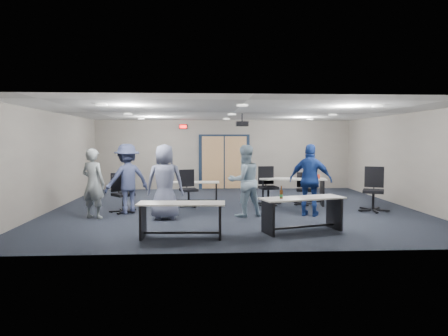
{
  "coord_description": "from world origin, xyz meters",
  "views": [
    {
      "loc": [
        -0.88,
        -11.19,
        1.93
      ],
      "look_at": [
        -0.28,
        -0.3,
        1.16
      ],
      "focal_mm": 32.0,
      "sensor_mm": 36.0,
      "label": 1
    }
  ],
  "objects": [
    {
      "name": "back_wall",
      "position": [
        0.0,
        4.5,
        1.35
      ],
      "size": [
        10.0,
        0.04,
        2.7
      ],
      "primitive_type": "cube",
      "color": "gray",
      "rests_on": "floor"
    },
    {
      "name": "floor",
      "position": [
        0.0,
        0.0,
        0.0
      ],
      "size": [
        10.0,
        10.0,
        0.0
      ],
      "primitive_type": "plane",
      "color": "black",
      "rests_on": "ground"
    },
    {
      "name": "person_lightblue",
      "position": [
        0.19,
        -1.23,
        0.9
      ],
      "size": [
        1.06,
        0.95,
        1.8
      ],
      "primitive_type": "imported",
      "rotation": [
        0.0,
        0.0,
        3.5
      ],
      "color": "#94B0C4",
      "rests_on": "floor"
    },
    {
      "name": "double_door",
      "position": [
        0.0,
        4.46,
        1.05
      ],
      "size": [
        2.0,
        0.07,
        2.2
      ],
      "color": "black",
      "rests_on": "back_wall"
    },
    {
      "name": "left_wall",
      "position": [
        -5.0,
        0.0,
        1.35
      ],
      "size": [
        0.04,
        9.0,
        2.7
      ],
      "primitive_type": "cube",
      "color": "gray",
      "rests_on": "floor"
    },
    {
      "name": "table_back_left",
      "position": [
        -1.17,
        0.92,
        0.45
      ],
      "size": [
        1.64,
        0.58,
        0.66
      ],
      "rotation": [
        0.0,
        0.0,
        -0.02
      ],
      "color": "beige",
      "rests_on": "floor"
    },
    {
      "name": "exit_sign",
      "position": [
        -1.6,
        4.44,
        2.45
      ],
      "size": [
        0.32,
        0.07,
        0.18
      ],
      "color": "black",
      "rests_on": "back_wall"
    },
    {
      "name": "ceiling_can_lights",
      "position": [
        0.0,
        0.25,
        2.67
      ],
      "size": [
        6.24,
        5.74,
        0.02
      ],
      "primitive_type": null,
      "color": "white",
      "rests_on": "ceiling"
    },
    {
      "name": "table_front_right",
      "position": [
        1.22,
        -2.99,
        0.5
      ],
      "size": [
        1.88,
        1.06,
        0.99
      ],
      "rotation": [
        0.0,
        0.0,
        0.28
      ],
      "color": "beige",
      "rests_on": "floor"
    },
    {
      "name": "chair_back_c",
      "position": [
        1.09,
        0.46,
        0.57
      ],
      "size": [
        0.82,
        0.82,
        1.14
      ],
      "primitive_type": null,
      "rotation": [
        0.0,
        0.0,
        0.16
      ],
      "color": "black",
      "rests_on": "floor"
    },
    {
      "name": "table_back_right",
      "position": [
        1.81,
        0.47,
        0.55
      ],
      "size": [
        2.03,
        0.94,
        0.92
      ],
      "rotation": [
        0.0,
        0.0,
        -0.15
      ],
      "color": "beige",
      "rests_on": "floor"
    },
    {
      "name": "chair_loose_right",
      "position": [
        3.74,
        -0.75,
        0.6
      ],
      "size": [
        1.01,
        1.01,
        1.2
      ],
      "primitive_type": null,
      "rotation": [
        0.0,
        0.0,
        -0.46
      ],
      "color": "black",
      "rests_on": "floor"
    },
    {
      "name": "right_wall",
      "position": [
        5.0,
        0.0,
        1.35
      ],
      "size": [
        0.04,
        9.0,
        2.7
      ],
      "primitive_type": "cube",
      "color": "gray",
      "rests_on": "floor"
    },
    {
      "name": "person_plaid",
      "position": [
        -1.78,
        -1.49,
        0.92
      ],
      "size": [
        0.9,
        0.59,
        1.83
      ],
      "primitive_type": "imported",
      "rotation": [
        0.0,
        0.0,
        3.14
      ],
      "color": "slate",
      "rests_on": "floor"
    },
    {
      "name": "table_front_left",
      "position": [
        -1.29,
        -3.37,
        0.48
      ],
      "size": [
        1.75,
        0.66,
        0.7
      ],
      "rotation": [
        0.0,
        0.0,
        -0.05
      ],
      "color": "beige",
      "rests_on": "floor"
    },
    {
      "name": "chair_loose_left",
      "position": [
        -2.97,
        -0.56,
        0.53
      ],
      "size": [
        0.94,
        0.94,
        1.06
      ],
      "primitive_type": null,
      "rotation": [
        0.0,
        0.0,
        0.72
      ],
      "color": "black",
      "rests_on": "floor"
    },
    {
      "name": "chair_back_d",
      "position": [
        2.15,
        0.45,
        0.48
      ],
      "size": [
        0.7,
        0.7,
        0.96
      ],
      "primitive_type": null,
      "rotation": [
        0.0,
        0.0,
        -0.19
      ],
      "color": "black",
      "rests_on": "floor"
    },
    {
      "name": "person_back",
      "position": [
        -2.84,
        -0.66,
        0.92
      ],
      "size": [
        1.36,
        1.22,
        1.83
      ],
      "primitive_type": "imported",
      "rotation": [
        0.0,
        0.0,
        3.72
      ],
      "color": "#374064",
      "rests_on": "floor"
    },
    {
      "name": "front_wall",
      "position": [
        0.0,
        -4.5,
        1.35
      ],
      "size": [
        10.0,
        0.04,
        2.7
      ],
      "primitive_type": "cube",
      "color": "gray",
      "rests_on": "floor"
    },
    {
      "name": "person_gray",
      "position": [
        -3.55,
        -1.28,
        0.86
      ],
      "size": [
        0.74,
        0.63,
        1.73
      ],
      "primitive_type": "imported",
      "rotation": [
        0.0,
        0.0,
        2.74
      ],
      "color": "gray",
      "rests_on": "floor"
    },
    {
      "name": "ceiling",
      "position": [
        0.0,
        0.0,
        2.7
      ],
      "size": [
        10.0,
        9.0,
        0.04
      ],
      "primitive_type": "cube",
      "color": "white",
      "rests_on": "back_wall"
    },
    {
      "name": "chair_back_b",
      "position": [
        -1.27,
        0.35,
        0.53
      ],
      "size": [
        0.83,
        0.83,
        1.06
      ],
      "primitive_type": null,
      "rotation": [
        0.0,
        0.0,
        0.28
      ],
      "color": "black",
      "rests_on": "floor"
    },
    {
      "name": "person_navy",
      "position": [
        1.87,
        -1.26,
        0.92
      ],
      "size": [
        1.16,
        0.87,
        1.83
      ],
      "primitive_type": "imported",
      "rotation": [
        0.0,
        0.0,
        2.69
      ],
      "color": "navy",
      "rests_on": "floor"
    },
    {
      "name": "ceiling_projector",
      "position": [
        0.3,
        0.5,
        2.4
      ],
      "size": [
        0.35,
        0.32,
        0.37
      ],
      "color": "black",
      "rests_on": "ceiling"
    }
  ]
}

